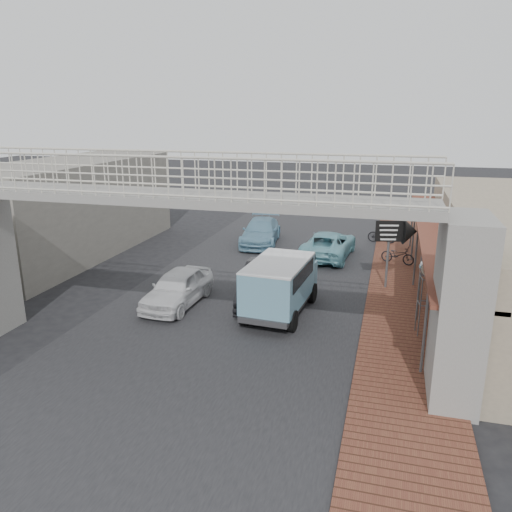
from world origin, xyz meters
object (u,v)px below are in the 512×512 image
Objects in this scene: motorcycle_near at (398,255)px; street_clock at (429,272)px; motorcycle_far at (382,235)px; dark_sedan at (266,283)px; angkot_far at (261,232)px; angkot_curb at (329,244)px; angkot_van at (280,280)px; arrow_sign at (408,232)px; white_hatchback at (178,288)px.

street_clock reaches higher than motorcycle_near.
dark_sedan is at bearing 164.42° from motorcycle_far.
street_clock is at bearing -154.39° from motorcycle_near.
dark_sedan is 8.44m from motorcycle_near.
angkot_far is at bearing 110.18° from motorcycle_far.
motorcycle_far is 0.61× the size of street_clock.
angkot_curb is 1.85× the size of street_clock.
dark_sedan is at bearing 155.21° from street_clock.
dark_sedan is 1.46m from angkot_van.
angkot_curb is 3.06× the size of motorcycle_far.
arrow_sign reaches higher than angkot_curb.
angkot_far reaches higher than angkot_curb.
street_clock is (1.80, -12.51, 1.75)m from motorcycle_far.
dark_sedan is 2.85× the size of motorcycle_near.
white_hatchback is 9.90m from arrow_sign.
white_hatchback is at bearing -165.28° from dark_sedan.
dark_sedan is 9.41m from angkot_far.
dark_sedan is 0.98× the size of angkot_far.
angkot_van is at bearing 4.83° from white_hatchback.
motorcycle_near is at bearing 45.36° from white_hatchback.
motorcycle_far is (7.60, 12.00, -0.12)m from white_hatchback.
motorcycle_near is (4.34, 7.72, -0.82)m from angkot_van.
white_hatchback is 11.60m from motorcycle_near.
angkot_curb is 2.94× the size of motorcycle_near.
street_clock is (8.68, -10.78, 1.62)m from angkot_far.
motorcycle_far reaches higher than motorcycle_near.
angkot_far is 1.61× the size of arrow_sign.
street_clock is at bearing -3.28° from angkot_van.
arrow_sign is (-0.64, 4.75, 0.24)m from street_clock.
angkot_van is at bearing 169.84° from motorcycle_far.
angkot_van reaches higher than dark_sedan.
motorcycle_near is 1.04× the size of motorcycle_far.
street_clock is at bearing -21.50° from dark_sedan.
white_hatchback is 3.54m from dark_sedan.
angkot_van is 12.34m from motorcycle_far.
white_hatchback is 2.56× the size of motorcycle_far.
dark_sedan reaches higher than angkot_curb.
angkot_curb is 6.04m from arrow_sign.
angkot_curb is (1.61, 7.29, -0.10)m from dark_sedan.
white_hatchback is at bearing 168.06° from street_clock.
dark_sedan is 1.07× the size of angkot_van.
dark_sedan is 1.58× the size of arrow_sign.
dark_sedan is at bearing -164.32° from arrow_sign.
angkot_far reaches higher than white_hatchback.
motorcycle_near is at bearing 46.68° from dark_sedan.
motorcycle_far is at bearing 60.13° from white_hatchback.
angkot_van is 8.89m from motorcycle_near.
motorcycle_far is at bearing 7.10° from angkot_far.
angkot_curb is at bearing -29.57° from angkot_far.
white_hatchback is 4.21m from angkot_van.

